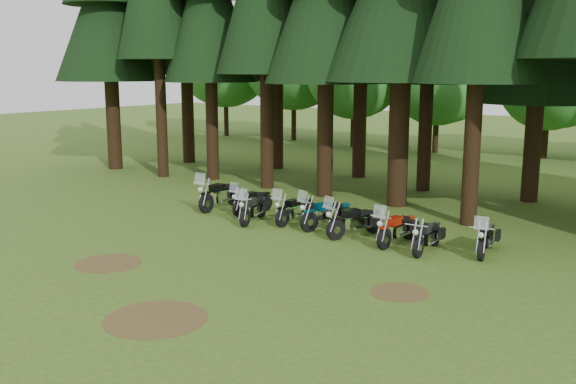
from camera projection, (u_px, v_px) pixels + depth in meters
name	position (u px, v px, depth m)	size (l,w,h in m)	color
ground	(240.00, 265.00, 17.38)	(120.00, 120.00, 0.00)	#365718
decid_0	(227.00, 59.00, 49.04)	(8.00, 7.78, 10.00)	black
decid_1	(296.00, 60.00, 45.98)	(7.91, 7.69, 9.88)	black
decid_2	(357.00, 72.00, 42.20)	(6.72, 6.53, 8.40)	black
decid_3	(441.00, 80.00, 39.31)	(6.12, 5.95, 7.65)	black
decid_4	(553.00, 83.00, 36.72)	(5.93, 5.76, 7.41)	black
dirt_patch_0	(108.00, 263.00, 17.48)	(1.80, 1.80, 0.01)	#4C3D1E
dirt_patch_1	(399.00, 292.00, 15.22)	(1.40, 1.40, 0.01)	#4C3D1E
dirt_patch_2	(156.00, 319.00, 13.60)	(2.20, 2.20, 0.01)	#4C3D1E
motorcycle_0	(220.00, 196.00, 24.16)	(0.48, 2.44, 1.54)	black
motorcycle_1	(253.00, 202.00, 23.40)	(0.46, 2.04, 1.28)	black
motorcycle_2	(253.00, 209.00, 22.11)	(0.84, 2.13, 1.35)	black
motorcycle_3	(295.00, 210.00, 21.97)	(0.41, 2.13, 1.34)	black
motorcycle_4	(327.00, 215.00, 21.22)	(0.96, 2.19, 1.40)	black
motorcycle_5	(355.00, 222.00, 20.19)	(1.07, 2.18, 1.41)	black
motorcycle_6	(397.00, 229.00, 19.32)	(0.46, 2.19, 1.37)	black
motorcycle_7	(427.00, 237.00, 18.55)	(0.34, 2.06, 0.84)	black
motorcycle_8	(486.00, 239.00, 18.28)	(0.59, 2.09, 1.31)	black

